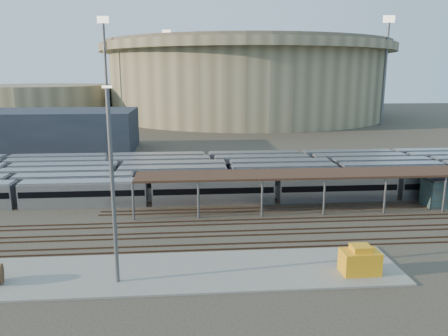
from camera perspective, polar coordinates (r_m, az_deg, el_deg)
name	(u,v)px	position (r m, az deg, el deg)	size (l,w,h in m)	color
ground	(195,221)	(57.82, -3.87, -6.95)	(420.00, 420.00, 0.00)	#383026
apron	(145,273)	(44.13, -10.23, -13.37)	(50.00, 9.00, 0.20)	gray
subway_trains	(214,175)	(75.21, -1.29, -0.91)	(128.34, 23.90, 3.60)	#B4B4B9
inspection_shed	(349,174)	(64.34, 15.99, -0.78)	(60.30, 6.00, 5.30)	#58595E
empty_tracks	(195,234)	(53.10, -3.78, -8.64)	(170.00, 9.62, 0.18)	#4C3323
stadium	(246,78)	(196.24, 2.85, 11.65)	(124.00, 124.00, 32.50)	gray
secondary_arena	(42,102)	(194.25, -22.73, 7.91)	(56.00, 56.00, 14.00)	gray
service_building	(48,131)	(115.69, -22.04, 4.51)	(42.00, 20.00, 10.00)	#1E232D
floodlight_0	(106,68)	(167.16, -15.21, 12.53)	(4.00, 1.00, 38.40)	#58595E
floodlight_2	(385,68)	(169.92, 20.32, 12.20)	(4.00, 1.00, 38.40)	#58595E
floodlight_3	(167,69)	(214.76, -7.40, 12.74)	(4.00, 1.00, 38.40)	#58595E
yard_light_pole	(113,187)	(39.75, -14.35, -2.47)	(0.81, 0.36, 17.85)	#58595E
yellow_equipment	(360,262)	(44.82, 17.32, -11.62)	(3.59, 2.24, 2.24)	orange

